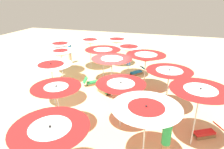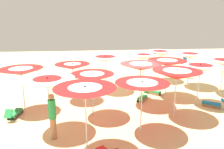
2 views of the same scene
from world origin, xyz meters
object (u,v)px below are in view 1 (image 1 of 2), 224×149
(beach_umbrella_5, at_px, (146,112))
(beachgoer_0, at_px, (70,52))
(beach_umbrella_8, at_px, (103,52))
(beach_umbrella_11, at_px, (57,90))
(beach_umbrella_14, at_px, (60,46))
(beach_umbrella_0, at_px, (200,94))
(beach_umbrella_12, at_px, (51,67))
(beach_umbrella_6, at_px, (121,87))
(beach_umbrella_3, at_px, (129,49))
(beach_umbrella_1, at_px, (169,74))
(lounger_2, at_px, (137,72))
(beach_ball, at_px, (128,64))
(beachgoer_1, at_px, (166,140))
(beach_umbrella_10, at_px, (51,132))
(lounger_1, at_px, (93,82))
(lounger_0, at_px, (103,89))
(beach_umbrella_2, at_px, (146,58))
(lounger_4, at_px, (207,132))
(beach_umbrella_4, at_px, (117,41))
(beach_umbrella_9, at_px, (90,42))
(beach_umbrella_13, at_px, (61,53))
(beach_umbrella_7, at_px, (112,61))

(beach_umbrella_5, xyz_separation_m, beachgoer_0, (7.53, -9.03, -1.08))
(beach_umbrella_8, xyz_separation_m, beach_umbrella_11, (0.01, 5.45, -0.10))
(beach_umbrella_5, bearing_deg, beach_umbrella_14, -44.40)
(beach_umbrella_0, distance_m, beach_umbrella_12, 6.85)
(beach_umbrella_6, relative_size, beach_umbrella_8, 0.95)
(beach_umbrella_3, bearing_deg, beach_umbrella_1, 126.11)
(lounger_2, height_order, beach_ball, lounger_2)
(beach_umbrella_0, bearing_deg, beachgoer_0, -39.22)
(beachgoer_1, bearing_deg, beach_umbrella_8, 113.25)
(lounger_2, bearing_deg, beachgoer_0, -59.04)
(beach_umbrella_3, height_order, beachgoer_0, beach_umbrella_3)
(beachgoer_1, bearing_deg, beach_umbrella_14, 126.84)
(beach_umbrella_11, relative_size, beach_ball, 6.58)
(beach_umbrella_10, height_order, lounger_1, beach_umbrella_10)
(beach_umbrella_1, bearing_deg, lounger_0, -14.83)
(beach_umbrella_14, bearing_deg, beach_umbrella_12, 115.04)
(beach_umbrella_12, distance_m, beachgoer_1, 6.39)
(beach_umbrella_1, distance_m, beach_umbrella_8, 4.82)
(beach_umbrella_3, xyz_separation_m, lounger_1, (1.86, 2.02, -1.82))
(beach_umbrella_0, xyz_separation_m, beach_umbrella_10, (3.96, 3.19, -0.14))
(beach_umbrella_5, relative_size, beach_umbrella_12, 1.02)
(beach_umbrella_2, distance_m, lounger_2, 3.22)
(lounger_1, relative_size, lounger_2, 0.89)
(lounger_1, relative_size, lounger_4, 0.86)
(beach_umbrella_11, height_order, beach_umbrella_14, beach_umbrella_14)
(beach_umbrella_5, height_order, beach_ball, beach_umbrella_5)
(beach_umbrella_1, distance_m, beach_umbrella_12, 5.73)
(beach_umbrella_12, relative_size, beach_ball, 6.98)
(beach_umbrella_1, xyz_separation_m, beach_umbrella_2, (1.37, -1.96, 0.07))
(beach_umbrella_1, relative_size, beach_umbrella_4, 1.00)
(beach_umbrella_12, bearing_deg, beach_umbrella_9, -86.95)
(beach_umbrella_2, distance_m, beach_umbrella_8, 2.81)
(beach_umbrella_6, xyz_separation_m, beach_umbrella_13, (4.89, -3.62, 0.02))
(beach_umbrella_8, bearing_deg, beach_umbrella_4, -88.50)
(beach_umbrella_4, bearing_deg, beach_umbrella_1, 125.09)
(lounger_2, bearing_deg, beach_umbrella_5, 50.65)
(beachgoer_0, bearing_deg, beach_umbrella_7, 173.52)
(beach_umbrella_7, xyz_separation_m, beach_umbrella_12, (2.64, 1.67, -0.04))
(beach_umbrella_12, height_order, lounger_0, beach_umbrella_12)
(lounger_0, bearing_deg, lounger_1, 175.27)
(beach_umbrella_7, bearing_deg, beach_umbrella_0, 145.22)
(beach_ball, bearing_deg, beach_umbrella_14, 34.34)
(beach_umbrella_10, bearing_deg, lounger_0, -82.98)
(beach_umbrella_5, height_order, beach_umbrella_13, beach_umbrella_5)
(beachgoer_0, distance_m, beachgoer_1, 12.05)
(beach_umbrella_7, bearing_deg, beach_umbrella_8, -57.84)
(beach_umbrella_2, distance_m, beach_umbrella_12, 5.21)
(lounger_1, xyz_separation_m, lounger_4, (-6.40, 3.30, 0.00))
(beach_umbrella_2, distance_m, beachgoer_1, 5.79)
(beachgoer_0, bearing_deg, beach_umbrella_14, 138.85)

